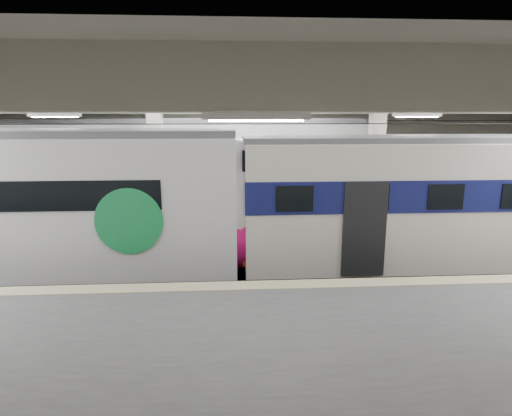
{
  "coord_description": "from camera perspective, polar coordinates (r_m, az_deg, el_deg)",
  "views": [
    {
      "loc": [
        -0.41,
        -12.49,
        4.98
      ],
      "look_at": [
        0.44,
        1.0,
        2.0
      ],
      "focal_mm": 30.0,
      "sensor_mm": 36.0,
      "label": 1
    }
  ],
  "objects": [
    {
      "name": "older_rer",
      "position": [
        14.51,
        24.72,
        0.54
      ],
      "size": [
        13.11,
        2.9,
        4.34
      ],
      "color": "silver",
      "rests_on": "ground"
    },
    {
      "name": "modern_emu",
      "position": [
        13.72,
        -24.78,
        -0.26
      ],
      "size": [
        14.16,
        2.92,
        4.55
      ],
      "color": "silver",
      "rests_on": "ground"
    },
    {
      "name": "station_hall",
      "position": [
        10.9,
        -1.4,
        3.26
      ],
      "size": [
        36.0,
        24.0,
        5.75
      ],
      "color": "black",
      "rests_on": "ground"
    },
    {
      "name": "far_train",
      "position": [
        18.3,
        -10.43,
        4.34
      ],
      "size": [
        15.21,
        3.47,
        4.79
      ],
      "rotation": [
        0.0,
        0.0,
        -0.03
      ],
      "color": "silver",
      "rests_on": "ground"
    }
  ]
}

